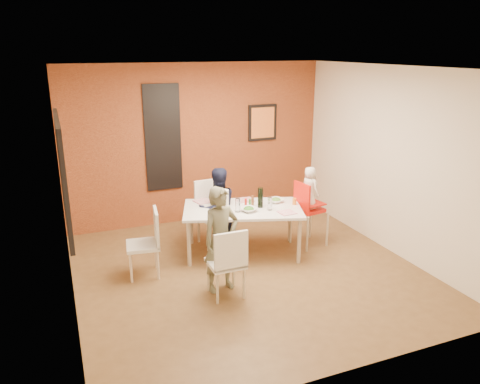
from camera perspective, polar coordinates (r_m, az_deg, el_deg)
name	(u,v)px	position (r m, az deg, el deg)	size (l,w,h in m)	color
ground	(248,271)	(6.49, 1.00, -9.62)	(4.50, 4.50, 0.00)	brown
ceiling	(249,68)	(5.79, 1.15, 14.93)	(4.50, 4.50, 0.02)	silver
wall_back	(197,144)	(8.07, -5.21, 5.87)	(4.50, 0.02, 2.70)	#F2E3C8
wall_front	(351,241)	(4.14, 13.38, -5.79)	(4.50, 0.02, 2.70)	#F2E3C8
wall_left	(63,196)	(5.56, -20.81, -0.48)	(0.02, 4.50, 2.70)	#F2E3C8
wall_right	(391,161)	(7.16, 17.92, 3.63)	(0.02, 4.50, 2.70)	#F2E3C8
brick_accent_wall	(198,144)	(8.05, -5.17, 5.84)	(4.50, 0.02, 2.70)	maroon
picture_window_frame	(63,174)	(5.70, -20.79, 2.04)	(0.05, 1.70, 1.30)	black
picture_window_pane	(64,174)	(5.70, -20.64, 2.06)	(0.02, 1.55, 1.15)	black
glassblock_strip	(163,138)	(7.86, -9.38, 6.51)	(0.55, 0.03, 1.70)	silver
glassblock_surround	(163,138)	(7.85, -9.37, 6.51)	(0.60, 0.03, 1.76)	black
art_print_frame	(262,123)	(8.40, 2.75, 8.45)	(0.54, 0.03, 0.64)	black
art_print_canvas	(263,123)	(8.38, 2.80, 8.43)	(0.44, 0.01, 0.54)	orange
dining_table	(243,212)	(6.80, 0.32, -2.45)	(1.90, 1.43, 0.70)	white
chair_near	(228,260)	(5.64, -1.48, -8.29)	(0.42, 0.42, 0.90)	white
chair_far	(212,209)	(7.21, -3.46, -2.05)	(0.50, 0.50, 0.99)	white
chair_left	(149,239)	(6.32, -11.07, -5.68)	(0.47, 0.47, 0.91)	white
high_chair	(307,208)	(7.15, 8.22, -1.89)	(0.50, 0.50, 1.02)	red
child_near	(221,240)	(5.78, -2.34, -5.82)	(0.49, 0.32, 1.34)	#605D44
child_far	(218,209)	(6.97, -2.75, -2.07)	(0.61, 0.48, 1.26)	black
toddler	(310,188)	(7.07, 8.48, 0.52)	(0.31, 0.20, 0.64)	white
plate_near_left	(219,215)	(6.48, -2.58, -2.84)	(0.23, 0.23, 0.01)	silver
plate_far_mid	(245,200)	(7.11, 0.63, -0.97)	(0.24, 0.24, 0.01)	silver
plate_near_right	(287,212)	(6.61, 5.73, -2.50)	(0.22, 0.22, 0.01)	white
plate_far_left	(203,201)	(7.07, -4.54, -1.13)	(0.24, 0.24, 0.01)	white
salad_bowl_a	(249,210)	(6.63, 1.07, -2.15)	(0.23, 0.23, 0.06)	white
salad_bowl_b	(276,200)	(7.04, 4.39, -1.03)	(0.22, 0.22, 0.06)	white
wine_bottle	(260,198)	(6.76, 2.50, -0.68)	(0.08, 0.08, 0.30)	black
wine_glass_a	(238,205)	(6.58, -0.27, -1.62)	(0.07, 0.07, 0.20)	white
wine_glass_b	(270,204)	(6.68, 3.65, -1.43)	(0.07, 0.07, 0.19)	white
paper_towel_roll	(224,200)	(6.67, -1.93, -0.96)	(0.13, 0.13, 0.29)	white
condiment_red	(246,203)	(6.78, 0.70, -1.35)	(0.03, 0.03, 0.14)	red
condiment_green	(250,203)	(6.77, 1.21, -1.39)	(0.03, 0.03, 0.13)	#327727
condiment_brown	(253,201)	(6.85, 1.55, -1.08)	(0.04, 0.04, 0.15)	brown
sippy_cup	(294,201)	(6.95, 6.64, -1.15)	(0.06, 0.06, 0.10)	orange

